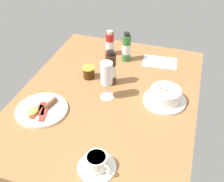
# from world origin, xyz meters

# --- Properties ---
(ground_plane) EXTENTS (1.10, 0.84, 0.03)m
(ground_plane) POSITION_xyz_m (0.00, 0.00, -0.01)
(ground_plane) COLOR #9E6B3D
(porridge_bowl) EXTENTS (0.20, 0.20, 0.08)m
(porridge_bowl) POSITION_xyz_m (0.03, -0.27, 0.03)
(porridge_bowl) COLOR white
(porridge_bowl) RESTS_ON ground_plane
(cutlery_setting) EXTENTS (0.14, 0.20, 0.01)m
(cutlery_setting) POSITION_xyz_m (0.37, -0.18, 0.00)
(cutlery_setting) COLOR white
(cutlery_setting) RESTS_ON ground_plane
(coffee_cup) EXTENTS (0.14, 0.14, 0.06)m
(coffee_cup) POSITION_xyz_m (-0.41, -0.09, 0.03)
(coffee_cup) COLOR white
(coffee_cup) RESTS_ON ground_plane
(wine_glass) EXTENTS (0.07, 0.07, 0.19)m
(wine_glass) POSITION_xyz_m (-0.01, 0.00, 0.13)
(wine_glass) COLOR white
(wine_glass) RESTS_ON ground_plane
(jam_jar) EXTENTS (0.06, 0.06, 0.06)m
(jam_jar) POSITION_xyz_m (0.11, 0.14, 0.03)
(jam_jar) COLOR #3F220A
(jam_jar) RESTS_ON ground_plane
(sauce_bottle_red) EXTENTS (0.05, 0.05, 0.15)m
(sauce_bottle_red) POSITION_xyz_m (0.37, 0.11, 0.07)
(sauce_bottle_red) COLOR #B21E19
(sauce_bottle_red) RESTS_ON ground_plane
(sauce_bottle_green) EXTENTS (0.05, 0.05, 0.17)m
(sauce_bottle_green) POSITION_xyz_m (0.34, -0.00, 0.08)
(sauce_bottle_green) COLOR #337233
(sauce_bottle_green) RESTS_ON ground_plane
(sauce_bottle_brown) EXTENTS (0.05, 0.05, 0.19)m
(sauce_bottle_brown) POSITION_xyz_m (0.10, 0.02, 0.08)
(sauce_bottle_brown) COLOR #382314
(sauce_bottle_brown) RESTS_ON ground_plane
(breakfast_plate) EXTENTS (0.23, 0.23, 0.04)m
(breakfast_plate) POSITION_xyz_m (-0.20, 0.25, 0.01)
(breakfast_plate) COLOR white
(breakfast_plate) RESTS_ON ground_plane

